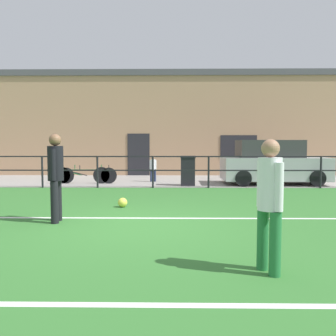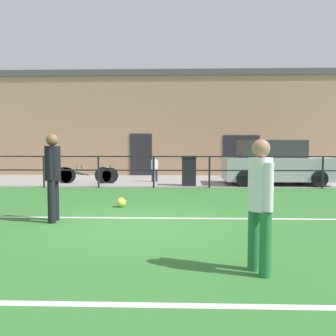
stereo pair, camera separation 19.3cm
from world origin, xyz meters
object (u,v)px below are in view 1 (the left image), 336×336
player_striker (270,198)px  bicycle_parked_1 (87,175)px  soccer_ball_match (123,202)px  bicycle_parked_2 (82,175)px  parked_car_red (272,163)px  player_goalkeeper (56,172)px  trash_bin_0 (188,171)px  spectator_child (153,167)px

player_striker → bicycle_parked_1: player_striker is taller
soccer_ball_match → bicycle_parked_2: bearing=114.5°
parked_car_red → soccer_ball_match: bearing=-134.9°
soccer_ball_match → parked_car_red: (5.12, 5.14, 0.70)m
player_goalkeeper → trash_bin_0: 6.92m
player_goalkeeper → spectator_child: 7.78m
soccer_ball_match → bicycle_parked_1: size_ratio=0.10×
trash_bin_0 → spectator_child: bearing=135.7°
player_goalkeeper → parked_car_red: (6.21, 6.85, -0.18)m
player_goalkeeper → bicycle_parked_2: player_goalkeeper is taller
player_striker → bicycle_parked_2: player_striker is taller
spectator_child → bicycle_parked_1: spectator_child is taller
bicycle_parked_1 → trash_bin_0: trash_bin_0 is taller
player_goalkeeper → bicycle_parked_2: size_ratio=0.80×
spectator_child → parked_car_red: (4.70, -0.78, 0.19)m
soccer_ball_match → spectator_child: size_ratio=0.22×
player_goalkeeper → player_striker: (3.51, -2.78, -0.08)m
player_goalkeeper → bicycle_parked_2: bearing=-173.3°
player_goalkeeper → soccer_ball_match: (1.09, 1.70, -0.89)m
soccer_ball_match → bicycle_parked_1: bearing=112.5°
player_striker → parked_car_red: size_ratio=0.41×
player_striker → spectator_child: 10.60m
player_goalkeeper → spectator_child: player_goalkeeper is taller
bicycle_parked_2 → player_striker: bearing=-63.7°
bicycle_parked_1 → trash_bin_0: 4.00m
spectator_child → parked_car_red: parked_car_red is taller
bicycle_parked_2 → trash_bin_0: size_ratio=1.98×
spectator_child → bicycle_parked_2: (-2.78, -0.76, -0.27)m
soccer_ball_match → trash_bin_0: trash_bin_0 is taller
player_goalkeeper → bicycle_parked_2: 7.02m
spectator_child → bicycle_parked_2: size_ratio=0.49×
bicycle_parked_2 → soccer_ball_match: bearing=-65.5°
parked_car_red → spectator_child: bearing=170.6°
player_goalkeeper → spectator_child: size_ratio=1.65×
player_striker → bicycle_parked_1: 10.69m
spectator_child → trash_bin_0: size_ratio=0.96×
parked_car_red → trash_bin_0: size_ratio=3.57×
bicycle_parked_1 → soccer_ball_match: bearing=-67.5°
soccer_ball_match → spectator_child: spectator_child is taller
parked_car_red → trash_bin_0: bearing=-170.3°
player_goalkeeper → parked_car_red: player_goalkeeper is taller
player_goalkeeper → trash_bin_0: size_ratio=1.59×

